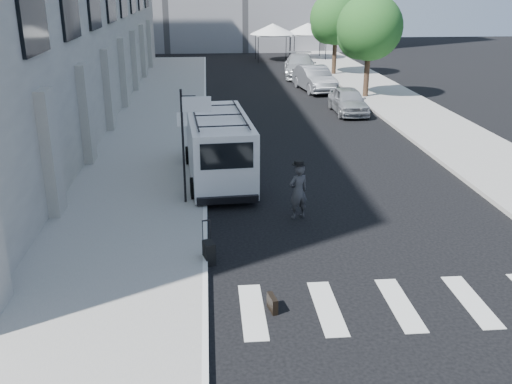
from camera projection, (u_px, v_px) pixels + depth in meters
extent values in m
plane|color=black|center=(282.00, 248.00, 14.96)|extent=(120.00, 120.00, 0.00)
cube|color=gray|center=(162.00, 115.00, 29.57)|extent=(4.50, 48.00, 0.15)
cube|color=gray|center=(388.00, 97.00, 34.35)|extent=(4.00, 56.00, 0.15)
cylinder|color=black|center=(183.00, 147.00, 17.10)|extent=(0.07, 0.07, 3.50)
cube|color=white|center=(182.00, 119.00, 16.82)|extent=(0.30, 0.03, 0.42)
cube|color=white|center=(197.00, 104.00, 16.68)|extent=(0.85, 0.06, 0.45)
cylinder|color=black|center=(367.00, 75.00, 33.78)|extent=(0.32, 0.32, 2.80)
sphere|color=#1A521E|center=(370.00, 27.00, 32.84)|extent=(3.80, 3.80, 3.80)
sphere|color=#1A521E|center=(360.00, 37.00, 33.57)|extent=(2.66, 2.66, 2.66)
cylinder|color=black|center=(334.00, 57.00, 42.20)|extent=(0.32, 0.32, 2.80)
sphere|color=#1A521E|center=(336.00, 18.00, 41.26)|extent=(3.80, 3.80, 3.80)
sphere|color=#1A521E|center=(329.00, 26.00, 41.98)|extent=(2.66, 2.66, 2.66)
cylinder|color=black|center=(258.00, 50.00, 49.02)|extent=(0.06, 0.06, 2.20)
cylinder|color=black|center=(290.00, 50.00, 49.24)|extent=(0.06, 0.06, 2.20)
cylinder|color=black|center=(256.00, 47.00, 51.63)|extent=(0.06, 0.06, 2.20)
cylinder|color=black|center=(286.00, 46.00, 51.85)|extent=(0.06, 0.06, 2.20)
cube|color=white|center=(273.00, 35.00, 50.04)|extent=(3.00, 3.00, 0.12)
cone|color=white|center=(273.00, 29.00, 49.87)|extent=(4.00, 4.00, 0.90)
cylinder|color=black|center=(294.00, 49.00, 49.74)|extent=(0.06, 0.06, 2.20)
cylinder|color=black|center=(326.00, 49.00, 49.96)|extent=(0.06, 0.06, 2.20)
cylinder|color=black|center=(290.00, 46.00, 52.35)|extent=(0.06, 0.06, 2.20)
cylinder|color=black|center=(320.00, 45.00, 52.57)|extent=(0.06, 0.06, 2.20)
cube|color=white|center=(308.00, 34.00, 50.76)|extent=(3.00, 3.00, 0.12)
cone|color=white|center=(308.00, 28.00, 50.58)|extent=(4.00, 4.00, 0.90)
imported|color=#38373A|center=(298.00, 191.00, 16.61)|extent=(0.71, 0.59, 1.65)
cube|color=black|center=(272.00, 303.00, 12.05)|extent=(0.20, 0.45, 0.34)
cube|color=black|center=(209.00, 253.00, 14.06)|extent=(0.34, 0.44, 0.57)
cylinder|color=black|center=(203.00, 231.00, 14.00)|extent=(0.02, 0.02, 0.54)
cylinder|color=black|center=(210.00, 230.00, 14.06)|extent=(0.02, 0.02, 0.54)
cube|color=black|center=(206.00, 220.00, 13.94)|extent=(0.22, 0.09, 0.03)
cube|color=silver|center=(219.00, 146.00, 19.61)|extent=(2.38, 5.51, 2.09)
cube|color=silver|center=(212.00, 139.00, 22.51)|extent=(1.95, 1.03, 1.10)
cube|color=black|center=(227.00, 156.00, 16.98)|extent=(1.60, 0.19, 0.80)
cylinder|color=black|center=(189.00, 156.00, 21.53)|extent=(0.33, 0.78, 0.76)
cylinder|color=black|center=(239.00, 154.00, 21.80)|extent=(0.33, 0.78, 0.76)
cylinder|color=black|center=(195.00, 189.00, 18.11)|extent=(0.33, 0.78, 0.76)
cylinder|color=black|center=(254.00, 186.00, 18.38)|extent=(0.33, 0.78, 0.76)
imported|color=#929499|center=(348.00, 101.00, 30.13)|extent=(1.61, 4.00, 1.36)
imported|color=slate|center=(315.00, 79.00, 36.37)|extent=(2.29, 4.92, 1.56)
imported|color=#A4A8AC|center=(300.00, 66.00, 41.86)|extent=(2.87, 5.77, 1.61)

